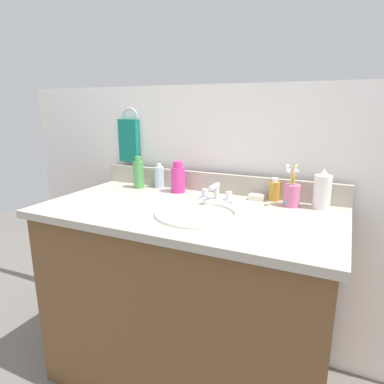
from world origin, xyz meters
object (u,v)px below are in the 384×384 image
Objects in this scene: bottle_soap_pink at (178,178)px; bottle_lotion_white at (322,191)px; faucet at (216,195)px; cup_pink at (292,194)px; bottle_gel_clear at (159,177)px; bottle_toner_green at (139,174)px; soap_bar at (256,197)px; hand_towel at (129,141)px; bottle_oil_amber at (274,191)px.

bottle_lotion_white is at bearing 0.84° from bottle_soap_pink.
bottle_lotion_white is at bearing 11.80° from faucet.
faucet is at bearing -167.48° from cup_pink.
bottle_lotion_white is at bearing -2.60° from bottle_gel_clear.
bottle_toner_green is at bearing 179.55° from cup_pink.
bottle_toner_green reaches higher than bottle_soap_pink.
bottle_soap_pink is 0.38m from soap_bar.
bottle_lotion_white is 2.52× the size of soap_bar.
hand_towel is 2.20× the size of bottle_oil_amber.
bottle_gel_clear is at bearing 160.86° from bottle_soap_pink.
bottle_gel_clear is (0.21, -0.06, -0.17)m from hand_towel.
bottle_gel_clear is 1.88× the size of soap_bar.
cup_pink is at bearing -34.23° from bottle_oil_amber.
hand_towel reaches higher than faucet.
hand_towel is 1.26× the size of cup_pink.
soap_bar is at bearing 2.44° from bottle_toner_green.
hand_towel is 0.28m from bottle_gel_clear.
soap_bar is (-0.26, 0.01, -0.06)m from bottle_lotion_white.
faucet is (0.56, -0.18, -0.19)m from hand_towel.
hand_towel is 0.39m from bottle_soap_pink.
hand_towel is 1.37× the size of bottle_lotion_white.
bottle_oil_amber is (0.78, -0.06, -0.18)m from hand_towel.
bottle_oil_amber is at bearing 145.77° from cup_pink.
cup_pink is 2.72× the size of soap_bar.
cup_pink is at bearing -4.79° from bottle_gel_clear.
hand_towel is 0.62m from faucet.
bottle_lotion_white is (0.98, -0.09, -0.15)m from hand_towel.
cup_pink reaches higher than faucet.
faucet is 0.18m from soap_bar.
hand_towel is at bearing 173.59° from soap_bar.
bottle_soap_pink is at bearing 160.89° from faucet.
faucet is 2.50× the size of soap_bar.
bottle_soap_pink is 1.47× the size of bottle_oil_amber.
hand_towel reaches higher than bottle_lotion_white.
bottle_lotion_white is 0.27m from soap_bar.
faucet is at bearing -19.12° from bottle_gel_clear.
bottle_gel_clear reaches higher than faucet.
bottle_soap_pink is at bearing -16.46° from hand_towel.
bottle_oil_amber is 0.64× the size of bottle_toner_green.
soap_bar is (0.37, 0.02, -0.05)m from bottle_soap_pink.
hand_towel is 1.38× the size of faucet.
bottle_toner_green reaches higher than soap_bar.
faucet is at bearing -19.11° from bottle_soap_pink.
bottle_gel_clear is at bearing 177.30° from soap_bar.
bottle_soap_pink is 0.94× the size of bottle_toner_green.
bottle_oil_amber is at bearing -4.12° from hand_towel.
faucet is at bearing -9.36° from bottle_toner_green.
bottle_toner_green is (-0.22, -0.00, 0.00)m from bottle_soap_pink.
bottle_gel_clear reaches higher than soap_bar.
cup_pink reaches higher than bottle_oil_amber.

